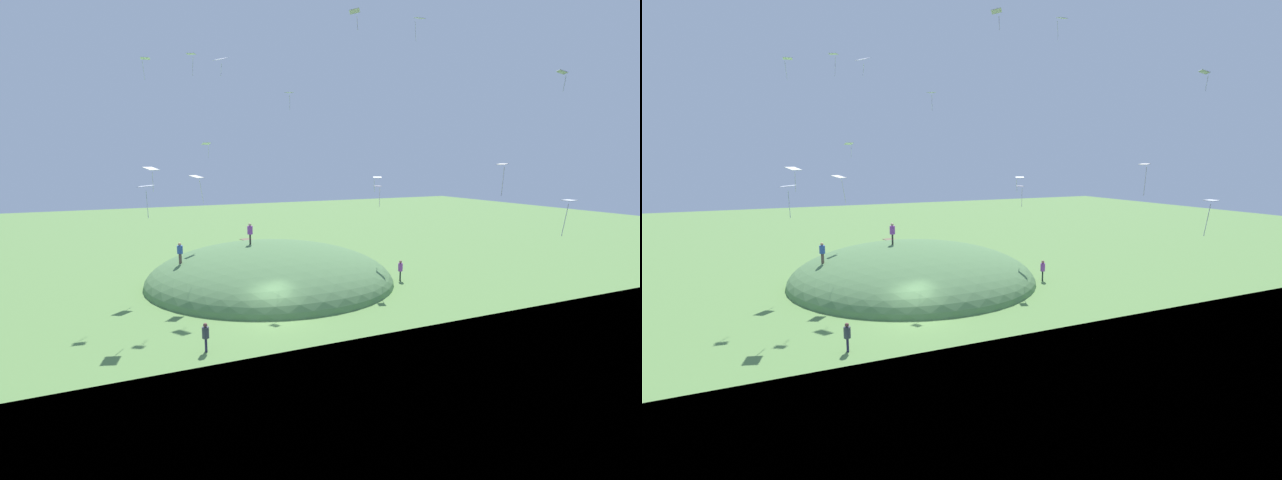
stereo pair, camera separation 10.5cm
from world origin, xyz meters
TOP-DOWN VIEW (x-y plane):
  - ground_plane at (0.00, 0.00)m, footprint 160.00×160.00m
  - grass_hill at (9.34, -3.16)m, footprint 21.31×20.38m
  - dirt_path at (22.57, -8.98)m, footprint 17.92×4.29m
  - person_walking_path at (10.11, -1.69)m, footprint 0.53×0.53m
  - person_near_shore at (9.29, 4.20)m, footprint 0.61×0.61m
  - person_on_hilltop at (4.45, -12.94)m, footprint 0.53×0.53m
  - person_with_child at (-3.76, 5.19)m, footprint 0.40×0.40m
  - kite_0 at (4.22, -10.42)m, footprint 0.89×0.75m
  - kite_1 at (1.91, -12.16)m, footprint 0.54×0.73m
  - kite_2 at (6.94, -12.04)m, footprint 0.79×0.86m
  - kite_3 at (-2.24, -4.49)m, footprint 1.04×0.97m
  - kite_4 at (10.48, 0.23)m, footprint 1.32×1.18m
  - kite_5 at (2.30, 7.12)m, footprint 1.33×1.09m
  - kite_6 at (15.99, 0.35)m, footprint 0.67×0.86m
  - kite_7 at (-4.25, -14.76)m, footprint 0.73×0.58m
  - kite_9 at (-8.82, -14.09)m, footprint 0.82×0.76m
  - kite_10 at (7.76, 2.99)m, footprint 1.26×1.22m
  - kite_11 at (10.87, 5.80)m, footprint 1.33×1.34m
  - kite_12 at (-9.61, -14.48)m, footprint 0.74×0.93m
  - kite_13 at (10.93, 5.78)m, footprint 0.56×0.72m
  - kite_14 at (9.16, 2.74)m, footprint 0.71×0.78m
  - kite_15 at (7.76, -4.39)m, footprint 0.75×0.67m

SIDE VIEW (x-z plane):
  - ground_plane at x=0.00m, z-range 0.00..0.00m
  - grass_hill at x=9.34m, z-range -3.11..3.11m
  - dirt_path at x=22.57m, z-range 0.00..0.04m
  - person_with_child at x=-3.76m, z-range 0.21..1.81m
  - person_on_hilltop at x=4.45m, z-range 0.24..2.00m
  - person_near_shore at x=9.29m, z-range 2.35..3.99m
  - person_walking_path at x=10.11m, z-range 3.30..5.12m
  - kite_12 at x=-9.61m, z-range 6.58..8.68m
  - kite_0 at x=4.22m, z-range 7.06..8.74m
  - kite_5 at x=2.30m, z-range 7.43..9.44m
  - kite_2 at x=6.94m, z-range 7.85..9.18m
  - kite_10 at x=7.76m, z-range 7.73..9.78m
  - kite_11 at x=10.87m, z-range 8.39..10.30m
  - kite_7 at x=-4.25m, z-range 8.47..10.60m
  - kite_6 at x=15.99m, z-range 10.76..12.12m
  - kite_9 at x=-8.82m, z-range 14.27..15.42m
  - kite_15 at x=7.76m, z-range 14.43..15.79m
  - kite_13 at x=10.93m, z-range 16.54..18.11m
  - kite_14 at x=9.16m, z-range 16.78..18.35m
  - kite_4 at x=10.48m, z-range 17.06..18.47m
  - kite_3 at x=-2.24m, z-range 18.02..19.12m
  - kite_1 at x=1.91m, z-range 19.22..20.84m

